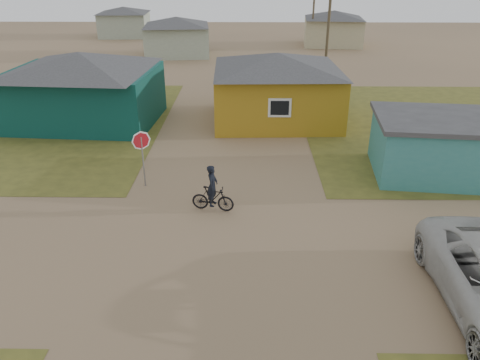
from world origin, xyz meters
name	(u,v)px	position (x,y,z in m)	size (l,w,h in m)	color
ground	(221,257)	(0.00, 0.00, 0.00)	(120.00, 120.00, 0.00)	#896E4F
grass_ne	(479,126)	(14.00, 13.00, 0.01)	(20.00, 18.00, 0.00)	brown
house_teal	(83,87)	(-8.50, 13.50, 2.05)	(8.93, 7.08, 4.00)	#0A3832
house_yellow	(277,86)	(2.50, 14.00, 2.00)	(7.72, 6.76, 3.90)	#A67D19
shed_turquoise	(448,146)	(9.50, 6.50, 1.31)	(6.71, 4.93, 2.60)	teal
house_pale_west	(177,36)	(-6.00, 34.00, 1.86)	(7.04, 6.15, 3.60)	#9DA890
house_beige_east	(333,27)	(10.00, 40.00, 1.86)	(6.95, 6.05, 3.60)	tan
house_pale_north	(124,21)	(-14.00, 46.00, 1.75)	(6.28, 5.81, 3.40)	#9DA890
utility_pole_near	(328,28)	(6.50, 22.00, 4.14)	(1.40, 0.20, 8.00)	brown
utility_pole_far	(314,7)	(7.50, 38.00, 4.14)	(1.40, 0.20, 8.00)	brown
stop_sign	(142,146)	(-3.44, 5.09, 1.79)	(0.79, 0.16, 2.43)	gray
cyclist	(213,194)	(-0.45, 3.06, 0.67)	(1.68, 0.76, 1.84)	black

